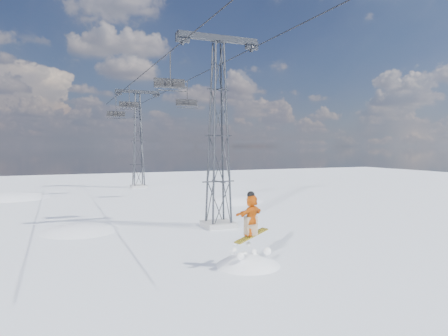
{
  "coord_description": "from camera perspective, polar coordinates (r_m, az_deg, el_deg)",
  "views": [
    {
      "loc": [
        -8.24,
        -14.16,
        4.86
      ],
      "look_at": [
        -0.75,
        3.47,
        3.82
      ],
      "focal_mm": 32.0,
      "sensor_mm": 36.0,
      "label": 1
    }
  ],
  "objects": [
    {
      "name": "snow_terrain",
      "position": [
        38.4,
        -17.05,
        -19.14
      ],
      "size": [
        39.0,
        37.0,
        22.0
      ],
      "color": "white",
      "rests_on": "ground"
    },
    {
      "name": "lift_tower_far",
      "position": [
        48.02,
        -12.17,
        3.75
      ],
      "size": [
        5.2,
        1.8,
        11.43
      ],
      "color": "#999999",
      "rests_on": "ground"
    },
    {
      "name": "snowboarder_jump",
      "position": [
        17.36,
        3.44,
        -18.87
      ],
      "size": [
        4.4,
        4.4,
        7.03
      ],
      "color": "white",
      "rests_on": "ground"
    },
    {
      "name": "lift_chair_mid",
      "position": [
        37.1,
        -5.29,
        9.22
      ],
      "size": [
        2.04,
        0.59,
        2.53
      ],
      "color": "black",
      "rests_on": "ground"
    },
    {
      "name": "lift_chair_near",
      "position": [
        26.12,
        -7.71,
        11.82
      ],
      "size": [
        2.03,
        0.58,
        2.52
      ],
      "color": "black",
      "rests_on": "ground"
    },
    {
      "name": "lift_chair_extra",
      "position": [
        49.81,
        -15.16,
        7.42
      ],
      "size": [
        2.16,
        0.62,
        2.68
      ],
      "color": "black",
      "rests_on": "ground"
    },
    {
      "name": "haul_cables",
      "position": [
        35.37,
        -8.05,
        12.82
      ],
      "size": [
        4.46,
        51.0,
        0.06
      ],
      "color": "black",
      "rests_on": "ground"
    },
    {
      "name": "lift_chair_far",
      "position": [
        40.83,
        -13.39,
        8.74
      ],
      "size": [
        1.93,
        0.55,
        2.39
      ],
      "color": "black",
      "rests_on": "ground"
    },
    {
      "name": "lift_tower_near",
      "position": [
        23.94,
        -0.81,
        4.55
      ],
      "size": [
        5.2,
        1.8,
        11.43
      ],
      "color": "#999999",
      "rests_on": "ground"
    },
    {
      "name": "ground",
      "position": [
        17.09,
        7.09,
        -13.45
      ],
      "size": [
        120.0,
        120.0,
        0.0
      ],
      "primitive_type": "plane",
      "color": "white",
      "rests_on": "ground"
    }
  ]
}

